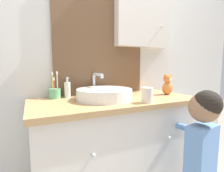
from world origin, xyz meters
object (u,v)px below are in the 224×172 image
at_px(sink_basin, 104,93).
at_px(child_figure, 201,153).
at_px(toothbrush_holder, 55,93).
at_px(soap_dispenser, 67,89).
at_px(drinking_cup, 147,95).
at_px(teddy_bear, 167,85).

bearing_deg(sink_basin, child_figure, -50.29).
xyz_separation_m(toothbrush_holder, soap_dispenser, (0.09, -0.00, 0.02)).
bearing_deg(drinking_cup, teddy_bear, 29.05).
bearing_deg(toothbrush_holder, drinking_cup, -38.21).
distance_m(soap_dispenser, child_figure, 0.97).
distance_m(toothbrush_holder, child_figure, 1.03).
bearing_deg(soap_dispenser, toothbrush_holder, 176.88).
bearing_deg(teddy_bear, sink_basin, 176.38).
bearing_deg(toothbrush_holder, soap_dispenser, -3.12).
relative_size(toothbrush_holder, teddy_bear, 1.16).
height_order(toothbrush_holder, child_figure, toothbrush_holder).
xyz_separation_m(soap_dispenser, teddy_bear, (0.77, -0.21, 0.02)).
relative_size(soap_dispenser, child_figure, 0.16).
height_order(toothbrush_holder, soap_dispenser, toothbrush_holder).
bearing_deg(drinking_cup, toothbrush_holder, 141.79).
bearing_deg(sink_basin, teddy_bear, -3.62).
xyz_separation_m(sink_basin, toothbrush_holder, (-0.32, 0.18, 0.00)).
xyz_separation_m(toothbrush_holder, teddy_bear, (0.86, -0.21, 0.04)).
bearing_deg(sink_basin, soap_dispenser, 142.15).
relative_size(child_figure, teddy_bear, 5.74).
height_order(soap_dispenser, teddy_bear, teddy_bear).
height_order(toothbrush_holder, teddy_bear, toothbrush_holder).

